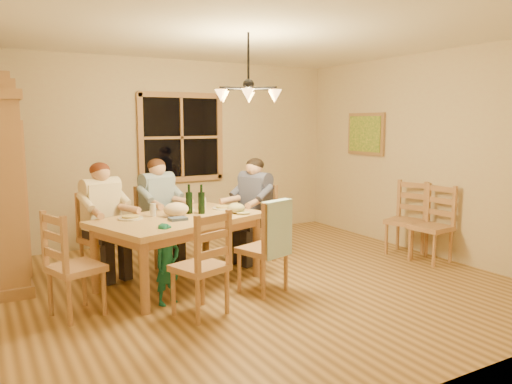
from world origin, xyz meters
TOP-DOWN VIEW (x-y plane):
  - floor at (0.00, 0.00)m, footprint 5.50×5.50m
  - ceiling at (0.00, 0.00)m, footprint 5.50×5.00m
  - wall_back at (0.00, 2.50)m, footprint 5.50×0.02m
  - wall_right at (2.75, 0.00)m, footprint 0.02×5.00m
  - window at (0.20, 2.47)m, footprint 1.30×0.06m
  - painting at (2.71, 1.20)m, footprint 0.06×0.78m
  - chandelier at (-0.00, 0.00)m, footprint 0.77×0.68m
  - dining_table at (-0.65, 0.40)m, footprint 2.00×1.57m
  - chair_far_left at (-1.32, 1.05)m, footprint 0.55×0.54m
  - chair_far_right at (-0.58, 1.29)m, footprint 0.55×0.54m
  - chair_near_left at (-0.81, -0.53)m, footprint 0.55×0.54m
  - chair_near_right at (0.03, -0.25)m, footprint 0.55×0.54m
  - chair_end_left at (-1.81, 0.02)m, footprint 0.54×0.55m
  - chair_end_right at (0.51, 0.78)m, footprint 0.54×0.55m
  - adult_woman at (-1.32, 1.05)m, footprint 0.49×0.52m
  - adult_plaid_man at (-0.58, 1.29)m, footprint 0.49×0.52m
  - adult_slate_man at (0.51, 0.78)m, footprint 0.52×0.49m
  - towel at (0.09, -0.43)m, footprint 0.39×0.21m
  - wine_bottle_a at (-0.48, 0.52)m, footprint 0.08×0.08m
  - wine_bottle_b at (-0.36, 0.44)m, footprint 0.08×0.08m
  - plate_woman at (-1.15, 0.52)m, footprint 0.26×0.26m
  - plate_plaid at (-0.45, 0.78)m, footprint 0.26×0.26m
  - plate_slate at (-0.02, 0.59)m, footprint 0.26×0.26m
  - wine_glass_a at (-0.89, 0.56)m, footprint 0.06×0.06m
  - wine_glass_b at (-0.22, 0.72)m, footprint 0.06×0.06m
  - cap at (-0.00, 0.29)m, footprint 0.20×0.20m
  - napkin at (-0.73, 0.21)m, footprint 0.21×0.19m
  - cloth_bundle at (-0.67, 0.43)m, footprint 0.28×0.22m
  - child at (-0.97, -0.11)m, footprint 0.35×0.29m
  - chair_spare_front at (2.45, -0.36)m, footprint 0.46×0.48m
  - chair_spare_back at (2.45, 0.08)m, footprint 0.54×0.55m

SIDE VIEW (x-z plane):
  - floor at x=0.00m, z-range 0.00..0.00m
  - chair_far_left at x=-1.32m, z-range -0.19..0.80m
  - chair_far_right at x=-0.58m, z-range -0.19..0.80m
  - chair_near_left at x=-0.81m, z-range -0.19..0.80m
  - chair_near_right at x=0.03m, z-range -0.19..0.80m
  - chair_end_left at x=-1.81m, z-range -0.19..0.80m
  - chair_end_right at x=0.51m, z-range -0.19..0.80m
  - chair_spare_front at x=2.45m, z-range -0.19..0.80m
  - chair_spare_back at x=2.45m, z-range -0.19..0.80m
  - child at x=-0.97m, z-range 0.00..0.81m
  - dining_table at x=-0.65m, z-range 0.28..1.04m
  - towel at x=0.09m, z-range 0.41..0.99m
  - plate_woman at x=-1.15m, z-range 0.76..0.78m
  - plate_plaid at x=-0.45m, z-range 0.76..0.78m
  - plate_slate at x=-0.02m, z-range 0.76..0.78m
  - napkin at x=-0.73m, z-range 0.76..0.79m
  - cap at x=0.00m, z-range 0.76..0.87m
  - wine_glass_a at x=-0.89m, z-range 0.76..0.90m
  - wine_glass_b at x=-0.22m, z-range 0.76..0.90m
  - cloth_bundle at x=-0.67m, z-range 0.76..0.91m
  - adult_woman at x=-1.32m, z-range 0.40..1.28m
  - adult_plaid_man at x=-0.58m, z-range 0.40..1.28m
  - adult_slate_man at x=0.51m, z-range 0.40..1.28m
  - wine_bottle_a at x=-0.48m, z-range 0.76..1.09m
  - wine_bottle_b at x=-0.36m, z-range 0.76..1.09m
  - wall_back at x=0.00m, z-range 0.00..2.70m
  - wall_right at x=2.75m, z-range 0.00..2.70m
  - window at x=0.20m, z-range 0.90..2.20m
  - painting at x=2.71m, z-range 1.28..1.92m
  - chandelier at x=0.00m, z-range 1.72..2.43m
  - ceiling at x=0.00m, z-range 2.69..2.71m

